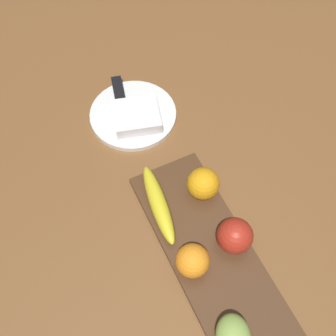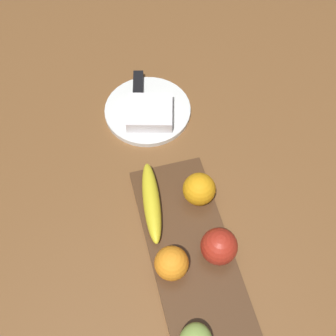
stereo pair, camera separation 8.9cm
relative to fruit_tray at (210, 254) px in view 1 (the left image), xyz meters
name	(u,v)px [view 1 (the left image)]	position (x,y,z in m)	size (l,w,h in m)	color
ground_plane	(220,244)	(-0.01, 0.03, -0.01)	(2.40, 2.40, 0.00)	brown
fruit_tray	(210,254)	(0.00, 0.00, 0.00)	(0.43, 0.15, 0.02)	#4E321D
apple	(235,236)	(0.00, 0.05, 0.04)	(0.07, 0.07, 0.07)	#AE2A1B
banana	(159,204)	(-0.13, -0.05, 0.02)	(0.18, 0.03, 0.03)	yellow
orange_near_apple	(203,184)	(-0.12, 0.05, 0.04)	(0.07, 0.07, 0.07)	orange
orange_near_banana	(193,261)	(0.01, -0.04, 0.04)	(0.06, 0.06, 0.06)	orange
grape_bunch	(233,336)	(0.15, -0.04, 0.03)	(0.08, 0.06, 0.05)	#8DB250
dinner_plate	(133,115)	(-0.38, 0.00, 0.00)	(0.20, 0.20, 0.01)	white
folded_napkin	(137,117)	(-0.35, 0.00, 0.02)	(0.09, 0.10, 0.03)	white
knife	(120,97)	(-0.43, -0.01, 0.01)	(0.18, 0.06, 0.01)	silver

